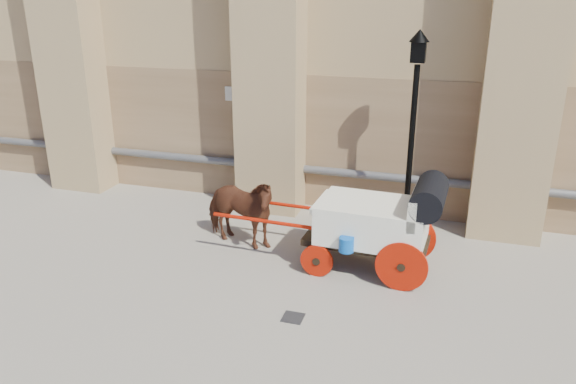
% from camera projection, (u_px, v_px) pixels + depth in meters
% --- Properties ---
extents(ground, '(90.00, 90.00, 0.00)m').
position_uv_depth(ground, '(258.00, 289.00, 9.44)').
color(ground, gray).
rests_on(ground, ground).
extents(horse, '(1.86, 1.17, 1.46)m').
position_uv_depth(horse, '(239.00, 211.00, 10.80)').
color(horse, brown).
rests_on(horse, ground).
extents(carriage, '(4.11, 1.47, 1.78)m').
position_uv_depth(carriage, '(380.00, 220.00, 9.77)').
color(carriage, black).
rests_on(carriage, ground).
extents(street_lamp, '(0.38, 0.38, 4.06)m').
position_uv_depth(street_lamp, '(412.00, 130.00, 10.86)').
color(street_lamp, black).
rests_on(street_lamp, ground).
extents(drain_grate_near, '(0.32, 0.32, 0.01)m').
position_uv_depth(drain_grate_near, '(293.00, 318.00, 8.62)').
color(drain_grate_near, black).
rests_on(drain_grate_near, ground).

